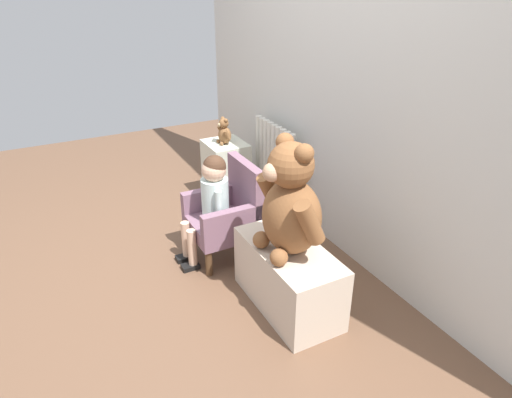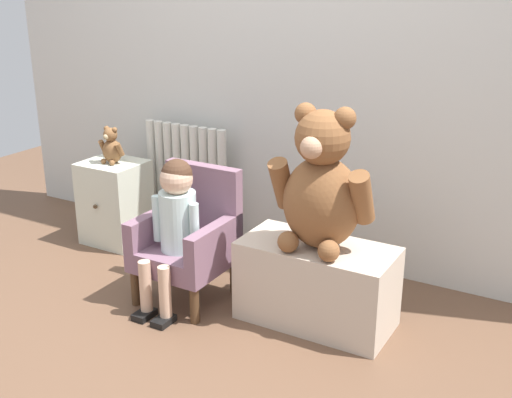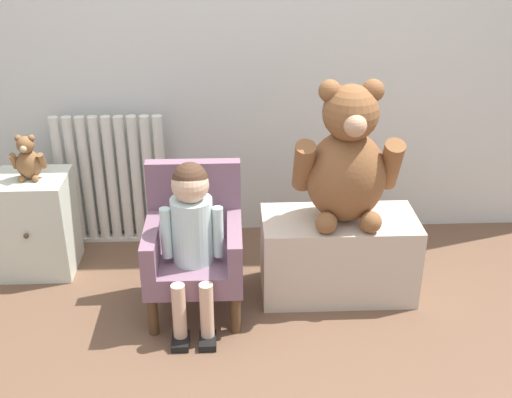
# 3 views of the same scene
# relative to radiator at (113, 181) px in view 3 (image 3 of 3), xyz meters

# --- Properties ---
(ground_plane) EXTENTS (6.00, 6.00, 0.00)m
(ground_plane) POSITION_rel_radiator_xyz_m (0.60, -1.05, -0.34)
(ground_plane) COLOR brown
(radiator) EXTENTS (0.56, 0.05, 0.68)m
(radiator) POSITION_rel_radiator_xyz_m (0.00, 0.00, 0.00)
(radiator) COLOR silver
(radiator) RESTS_ON ground_plane
(small_dresser) EXTENTS (0.34, 0.32, 0.48)m
(small_dresser) POSITION_rel_radiator_xyz_m (-0.32, -0.26, -0.10)
(small_dresser) COLOR beige
(small_dresser) RESTS_ON ground_plane
(child_armchair) EXTENTS (0.40, 0.40, 0.63)m
(child_armchair) POSITION_rel_radiator_xyz_m (0.44, -0.59, -0.04)
(child_armchair) COLOR #7C596B
(child_armchair) RESTS_ON ground_plane
(child_figure) EXTENTS (0.25, 0.35, 0.71)m
(child_figure) POSITION_rel_radiator_xyz_m (0.44, -0.69, 0.12)
(child_figure) COLOR silver
(child_figure) RESTS_ON ground_plane
(low_bench) EXTENTS (0.68, 0.33, 0.37)m
(low_bench) POSITION_rel_radiator_xyz_m (1.07, -0.52, -0.15)
(low_bench) COLOR beige
(low_bench) RESTS_ON ground_plane
(large_teddy_bear) EXTENTS (0.45, 0.32, 0.62)m
(large_teddy_bear) POSITION_rel_radiator_xyz_m (1.08, -0.53, 0.31)
(large_teddy_bear) COLOR brown
(large_teddy_bear) RESTS_ON low_bench
(small_teddy_bear) EXTENTS (0.15, 0.11, 0.21)m
(small_teddy_bear) POSITION_rel_radiator_xyz_m (-0.31, -0.27, 0.23)
(small_teddy_bear) COLOR brown
(small_teddy_bear) RESTS_ON small_dresser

